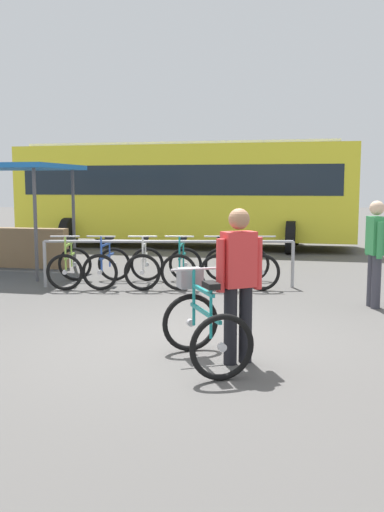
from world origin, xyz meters
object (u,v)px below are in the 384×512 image
Objects in this scene: market_stall at (7,207)px; featured_bicycle at (202,321)px; racked_bike_teal at (182,266)px; pedestrian_with_backpack at (377,247)px; racked_bike_black at (220,266)px; bus_distant at (185,189)px; racked_bike_lime at (70,266)px; person_with_featured_bike at (239,279)px; racked_bike_white at (145,266)px; racked_bike_orange at (257,266)px; racked_bike_blue at (107,266)px.

featured_bicycle is at bearing -56.34° from market_stall.
racked_bike_teal is 3.58m from pedestrian_with_backpack.
market_stall is (-6.95, 3.69, 0.46)m from pedestrian_with_backpack.
bus_distant reaches higher than racked_bike_black.
person_with_featured_bike is at bearing -57.81° from racked_bike_lime.
bus_distant is (-0.89, 6.74, 1.37)m from racked_bike_black.
market_stall reaches higher than featured_bicycle.
featured_bicycle is at bearing -93.72° from racked_bike_black.
racked_bike_white is 0.97× the size of racked_bike_orange.
racked_bike_blue is at bearing 111.54° from featured_bicycle.
featured_bicycle is at bearing -133.53° from pedestrian_with_backpack.
market_stall is at bearing 160.67° from racked_bike_orange.
racked_bike_lime is 0.90× the size of featured_bicycle.
racked_bike_white is 2.10m from racked_bike_orange.
racked_bike_orange is 5.72m from market_stall.
market_stall is (-4.69, 6.49, 0.49)m from person_with_featured_bike.
featured_bicycle is 0.60m from person_with_featured_bike.
person_with_featured_bike reaches higher than featured_bicycle.
racked_bike_black is at bearing 90.96° from person_with_featured_bike.
racked_bike_blue is 0.93× the size of featured_bicycle.
pedestrian_with_backpack is 0.47× the size of market_stall.
bus_distant is (-0.19, 6.75, 1.37)m from racked_bike_teal.
bus_distant is (-0.59, 11.34, 1.30)m from featured_bicycle.
person_with_featured_bike is 1.00× the size of pedestrian_with_backpack.
racked_bike_white is at bearing 103.53° from featured_bicycle.
racked_bike_teal is 6.89m from bus_distant.
bus_distant is (-0.97, 11.36, 0.83)m from person_with_featured_bike.
racked_bike_lime is at bearing -178.99° from racked_bike_blue.
racked_bike_teal and featured_bicycle have the same top height.
pedestrian_with_backpack is at bearing -48.06° from racked_bike_orange.
racked_bike_orange is 0.11× the size of bus_distant.
market_stall is (-3.21, 1.90, 1.03)m from racked_bike_white.
racked_bike_orange is at bearing -19.33° from market_stall.
racked_bike_teal is 0.11× the size of bus_distant.
racked_bike_lime and racked_bike_blue have the same top height.
racked_bike_black is at bearing 1.01° from racked_bike_lime.
featured_bicycle is 0.77× the size of pedestrian_with_backpack.
market_stall is (-4.31, 6.48, 0.95)m from featured_bicycle.
racked_bike_orange is 0.33× the size of market_stall.
racked_bike_black is 0.11× the size of bus_distant.
market_stall reaches higher than racked_bike_white.
person_with_featured_bike is 8.02m from market_stall.
racked_bike_lime is 1.00× the size of racked_bike_orange.
racked_bike_white is (1.40, 0.02, 0.00)m from racked_bike_lime.
person_with_featured_bike reaches higher than racked_bike_lime.
racked_bike_lime is at bearing -178.99° from racked_bike_orange.
racked_bike_blue is at bearing 1.01° from racked_bike_lime.
racked_bike_orange is 4.70m from person_with_featured_bike.
racked_bike_blue is 1.06× the size of racked_bike_white.
racked_bike_blue and racked_bike_orange have the same top height.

